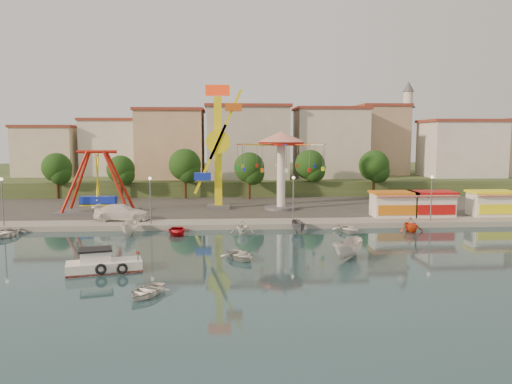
{
  "coord_description": "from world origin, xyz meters",
  "views": [
    {
      "loc": [
        0.39,
        -42.58,
        10.33
      ],
      "look_at": [
        3.83,
        14.0,
        4.0
      ],
      "focal_mm": 35.0,
      "sensor_mm": 36.0,
      "label": 1
    }
  ],
  "objects": [
    {
      "name": "hill_terrace",
      "position": [
        0.0,
        67.0,
        1.5
      ],
      "size": [
        200.0,
        60.0,
        3.0
      ],
      "primitive_type": "cube",
      "color": "#384C26",
      "rests_on": "ground"
    },
    {
      "name": "tree_2",
      "position": [
        -6.0,
        35.81,
        5.92
      ],
      "size": [
        5.02,
        5.02,
        7.85
      ],
      "color": "#382314",
      "rests_on": "quay_deck"
    },
    {
      "name": "van",
      "position": [
        -11.69,
        15.68,
        1.53
      ],
      "size": [
        6.53,
        2.98,
        1.85
      ],
      "primitive_type": "imported",
      "rotation": [
        0.0,
        0.0,
        1.51
      ],
      "color": "white",
      "rests_on": "quay_deck"
    },
    {
      "name": "lamp_post_2",
      "position": [
        8.0,
        13.0,
        3.1
      ],
      "size": [
        0.14,
        0.14,
        5.0
      ],
      "primitive_type": "cylinder",
      "color": "#59595E",
      "rests_on": "quay_deck"
    },
    {
      "name": "moored_boat_2",
      "position": [
        -9.8,
        9.8,
        0.74
      ],
      "size": [
        1.6,
        3.9,
        1.48
      ],
      "primitive_type": "imported",
      "rotation": [
        0.0,
        0.0,
        -0.04
      ],
      "color": "silver",
      "rests_on": "ground"
    },
    {
      "name": "booth_mid",
      "position": [
        25.54,
        16.49,
        2.16
      ],
      "size": [
        5.4,
        3.78,
        3.08
      ],
      "color": "white",
      "rests_on": "quay_deck"
    },
    {
      "name": "lamp_post_1",
      "position": [
        -8.0,
        13.0,
        3.1
      ],
      "size": [
        0.14,
        0.14,
        5.0
      ],
      "primitive_type": "cylinder",
      "color": "#59595E",
      "rests_on": "quay_deck"
    },
    {
      "name": "booth_right",
      "position": [
        33.05,
        16.49,
        2.16
      ],
      "size": [
        5.4,
        3.78,
        3.08
      ],
      "color": "white",
      "rests_on": "quay_deck"
    },
    {
      "name": "moored_boat_5",
      "position": [
        8.16,
        9.8,
        0.68
      ],
      "size": [
        1.4,
        3.54,
        1.35
      ],
      "primitive_type": "imported",
      "rotation": [
        0.0,
        0.0,
        0.02
      ],
      "color": "#5E5E63",
      "rests_on": "ground"
    },
    {
      "name": "cabin_motorboat",
      "position": [
        -9.1,
        -4.61,
        0.52
      ],
      "size": [
        5.91,
        3.44,
        1.96
      ],
      "rotation": [
        0.0,
        0.0,
        0.25
      ],
      "color": "white",
      "rests_on": "ground"
    },
    {
      "name": "wave_swinger",
      "position": [
        7.74,
        23.24,
        8.2
      ],
      "size": [
        11.6,
        11.6,
        10.4
      ],
      "color": "#59595E",
      "rests_on": "quay_deck"
    },
    {
      "name": "building_4",
      "position": [
        19.07,
        52.2,
        7.62
      ],
      "size": [
        10.75,
        9.23,
        9.24
      ],
      "primitive_type": "cube",
      "color": "beige",
      "rests_on": "hill_terrace"
    },
    {
      "name": "tree_0",
      "position": [
        -26.0,
        36.98,
        5.47
      ],
      "size": [
        4.6,
        4.6,
        7.19
      ],
      "color": "#382314",
      "rests_on": "quay_deck"
    },
    {
      "name": "lamp_post_3",
      "position": [
        24.0,
        13.0,
        3.1
      ],
      "size": [
        0.14,
        0.14,
        5.0
      ],
      "primitive_type": "cylinder",
      "color": "#59595E",
      "rests_on": "quay_deck"
    },
    {
      "name": "tree_1",
      "position": [
        -16.0,
        36.24,
        5.2
      ],
      "size": [
        4.35,
        4.35,
        6.8
      ],
      "color": "#382314",
      "rests_on": "quay_deck"
    },
    {
      "name": "minaret",
      "position": [
        36.0,
        54.0,
        12.55
      ],
      "size": [
        2.8,
        2.8,
        18.0
      ],
      "color": "silver",
      "rests_on": "hill_terrace"
    },
    {
      "name": "building_0",
      "position": [
        -33.37,
        46.06,
        8.93
      ],
      "size": [
        9.26,
        9.53,
        11.87
      ],
      "primitive_type": "cube",
      "color": "beige",
      "rests_on": "hill_terrace"
    },
    {
      "name": "rowboat_b",
      "position": [
        -4.86,
        -10.68,
        0.35
      ],
      "size": [
        3.53,
        4.03,
        0.69
      ],
      "primitive_type": "imported",
      "rotation": [
        0.0,
        0.0,
        -0.41
      ],
      "color": "silver",
      "rests_on": "ground"
    },
    {
      "name": "ground",
      "position": [
        0.0,
        0.0,
        0.0
      ],
      "size": [
        200.0,
        200.0,
        0.0
      ],
      "primitive_type": "plane",
      "color": "#143139",
      "rests_on": "ground"
    },
    {
      "name": "skiff",
      "position": [
        10.69,
        -1.79,
        0.87
      ],
      "size": [
        4.1,
        4.64,
        1.75
      ],
      "primitive_type": "imported",
      "rotation": [
        0.0,
        0.0,
        -0.65
      ],
      "color": "silver",
      "rests_on": "ground"
    },
    {
      "name": "building_3",
      "position": [
        5.6,
        48.8,
        7.6
      ],
      "size": [
        12.59,
        10.5,
        9.2
      ],
      "primitive_type": "cube",
      "color": "beige",
      "rests_on": "hill_terrace"
    },
    {
      "name": "asphalt_pad",
      "position": [
        0.0,
        30.0,
        0.6
      ],
      "size": [
        90.0,
        28.0,
        0.01
      ],
      "primitive_type": "cube",
      "color": "#4C4944",
      "rests_on": "quay_deck"
    },
    {
      "name": "building_2",
      "position": [
        -8.19,
        51.96,
        8.62
      ],
      "size": [
        11.95,
        9.28,
        11.23
      ],
      "primitive_type": "cube",
      "color": "tan",
      "rests_on": "hill_terrace"
    },
    {
      "name": "kamikaze_tower",
      "position": [
        -0.41,
        24.41,
        8.56
      ],
      "size": [
        4.87,
        3.1,
        16.5
      ],
      "color": "#59595E",
      "rests_on": "quay_deck"
    },
    {
      "name": "rowboat_a",
      "position": [
        1.57,
        -1.35,
        0.37
      ],
      "size": [
        3.92,
        4.38,
        0.75
      ],
      "primitive_type": "imported",
      "rotation": [
        0.0,
        0.0,
        0.46
      ],
      "color": "silver",
      "rests_on": "ground"
    },
    {
      "name": "moored_boat_3",
      "position": [
        -4.86,
        9.8,
        0.39
      ],
      "size": [
        2.98,
        3.97,
        0.78
      ],
      "primitive_type": "imported",
      "rotation": [
        0.0,
        0.0,
        0.08
      ],
      "color": "red",
      "rests_on": "ground"
    },
    {
      "name": "moored_boat_7",
      "position": [
        20.47,
        9.8,
        0.79
      ],
      "size": [
        2.87,
        3.24,
        1.59
      ],
      "primitive_type": "imported",
      "rotation": [
        0.0,
        0.0,
        0.09
      ],
      "color": "red",
      "rests_on": "ground"
    },
    {
      "name": "lamp_post_0",
      "position": [
        -24.0,
        13.0,
        3.1
      ],
      "size": [
        0.14,
        0.14,
        5.0
      ],
      "primitive_type": "cylinder",
      "color": "#59595E",
      "rests_on": "quay_deck"
    },
    {
      "name": "building_7",
      "position": [
        56.03,
        53.7,
        7.38
      ],
      "size": [
        11.59,
        10.93,
        8.76
      ],
      "primitive_type": "cube",
      "color": "beige",
      "rests_on": "hill_terrace"
    },
    {
      "name": "building_5",
      "position": [
        32.37,
        50.33,
        8.61
      ],
      "size": [
        12.77,
        10.96,
        11.21
      ],
      "primitive_type": "cube",
      "color": "tan",
      "rests_on": "hill_terrace"
    },
    {
      "name": "moored_boat_6",
      "position": [
        13.62,
        9.8,
        0.4
      ],
      "size": [
        3.35,
        4.27,
        0.8
      ],
      "primitive_type": "imported",
      "rotation": [
        0.0,
        0.0,
        0.16
      ],
      "color": "silver",
      "rests_on": "ground"
    },
    {
      "name": "tree_5",
      "position": [
        24.0,
        35.54,
        5.71
      ],
      "size": [
        4.83,
        4.83,
        7.54
      ],
      "color": "#382314",
      "rests_on": "quay_deck"
    },
    {
      "name": "building_6",
      "position": [
        44.15,
        48.77,
        9.18
      ],
      "size": [
        8.23,
        8.98,
        12.36
      ],
      "primitive_type": "cube",
      "color": "silver",
      "rests_on": "hill_terrace"
    },
    {
      "name": "tree_3",
      "position": [
        4.0,
        34.36,
        5.55
      ],
      "size": [
        4.68,
        4.68,
        7.32
      ],
      "color": "#382314",
      "rests_on": "quay_deck"
    },
    {
      "name": "moored_boat_4",
      "position": [
        2.11,
        9.8,
        0.79
      ],
      "size": [
        2.79,
        3.17,
        1.58
      ],
      "primitive_type": "imported",
      "rotation": [
        0.0,
        0.0,
        -0.07
      ],
      "color": "white",
      "rests_on": "ground"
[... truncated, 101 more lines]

